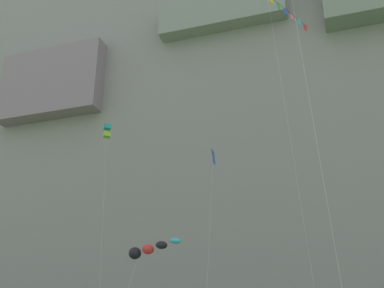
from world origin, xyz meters
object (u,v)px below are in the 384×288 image
kite_banner_far_right (289,22)px  kite_diamond_mid_left (213,166)px  kite_windsock_low_right (147,250)px  kite_box_upper_right (107,132)px

kite_banner_far_right → kite_diamond_mid_left: bearing=178.7°
kite_windsock_low_right → kite_diamond_mid_left: kite_diamond_mid_left is taller
kite_windsock_low_right → kite_box_upper_right: 16.57m
kite_banner_far_right → kite_box_upper_right: kite_banner_far_right is taller
kite_box_upper_right → kite_windsock_low_right: bearing=-36.8°
kite_box_upper_right → kite_diamond_mid_left: (11.84, -1.27, -5.60)m
kite_windsock_low_right → kite_banner_far_right: 25.66m
kite_windsock_low_right → kite_diamond_mid_left: bearing=44.4°
kite_windsock_low_right → kite_box_upper_right: size_ratio=0.44×
kite_windsock_low_right → kite_diamond_mid_left: 10.17m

